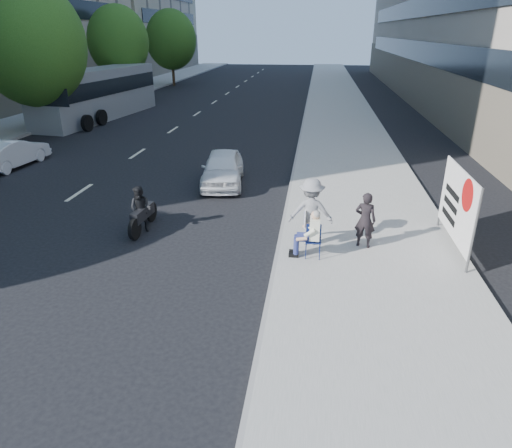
% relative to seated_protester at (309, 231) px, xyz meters
% --- Properties ---
extents(ground, '(160.00, 160.00, 0.00)m').
position_rel_seated_protester_xyz_m(ground, '(-2.29, -3.53, -0.87)').
color(ground, black).
rests_on(ground, ground).
extents(near_sidewalk, '(5.00, 120.00, 0.15)m').
position_rel_seated_protester_xyz_m(near_sidewalk, '(1.71, 16.47, -0.80)').
color(near_sidewalk, gray).
rests_on(near_sidewalk, ground).
extents(far_sidewalk, '(4.50, 120.00, 0.15)m').
position_rel_seated_protester_xyz_m(far_sidewalk, '(-19.04, 16.47, -0.80)').
color(far_sidewalk, gray).
rests_on(far_sidewalk, ground).
extents(tree_far_c, '(6.00, 6.00, 8.47)m').
position_rel_seated_protester_xyz_m(tree_far_c, '(-15.99, 14.47, 4.15)').
color(tree_far_c, '#382616').
rests_on(tree_far_c, ground).
extents(tree_far_d, '(4.80, 4.80, 7.65)m').
position_rel_seated_protester_xyz_m(tree_far_d, '(-15.99, 26.47, 4.01)').
color(tree_far_d, '#382616').
rests_on(tree_far_d, ground).
extents(tree_far_e, '(5.40, 5.40, 7.89)m').
position_rel_seated_protester_xyz_m(tree_far_e, '(-15.99, 40.47, 3.91)').
color(tree_far_e, '#382616').
rests_on(tree_far_e, ground).
extents(seated_protester, '(0.83, 1.12, 1.31)m').
position_rel_seated_protester_xyz_m(seated_protester, '(0.00, 0.00, 0.00)').
color(seated_protester, navy).
rests_on(seated_protester, near_sidewalk).
extents(jogger, '(1.24, 0.74, 1.89)m').
position_rel_seated_protester_xyz_m(jogger, '(0.01, 0.80, 0.22)').
color(jogger, gray).
rests_on(jogger, near_sidewalk).
extents(pedestrian_woman, '(0.65, 0.52, 1.57)m').
position_rel_seated_protester_xyz_m(pedestrian_woman, '(1.49, 0.79, 0.06)').
color(pedestrian_woman, black).
rests_on(pedestrian_woman, near_sidewalk).
extents(protest_banner, '(0.08, 3.06, 2.20)m').
position_rel_seated_protester_xyz_m(protest_banner, '(3.89, 1.07, 0.53)').
color(protest_banner, '#4C4C4C').
rests_on(protest_banner, near_sidewalk).
extents(white_sedan_near, '(2.03, 4.05, 1.32)m').
position_rel_seated_protester_xyz_m(white_sedan_near, '(-3.56, 6.22, -0.21)').
color(white_sedan_near, white).
rests_on(white_sedan_near, ground).
extents(white_sedan_mid, '(1.68, 3.90, 1.25)m').
position_rel_seated_protester_xyz_m(white_sedan_mid, '(-13.47, 7.46, -0.25)').
color(white_sedan_mid, white).
rests_on(white_sedan_mid, ground).
extents(motorcycle, '(0.74, 2.05, 1.42)m').
position_rel_seated_protester_xyz_m(motorcycle, '(-5.10, 1.34, -0.24)').
color(motorcycle, black).
rests_on(motorcycle, ground).
extents(bus, '(3.99, 12.30, 3.30)m').
position_rel_seated_protester_xyz_m(bus, '(-15.04, 19.86, 0.76)').
color(bus, gray).
rests_on(bus, ground).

